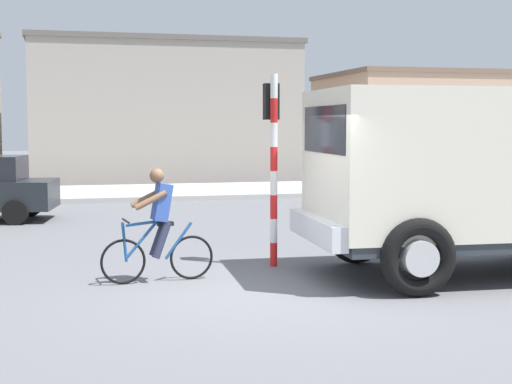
{
  "coord_description": "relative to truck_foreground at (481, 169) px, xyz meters",
  "views": [
    {
      "loc": [
        -2.5,
        -10.1,
        2.38
      ],
      "look_at": [
        0.65,
        2.5,
        1.2
      ],
      "focal_mm": 52.73,
      "sensor_mm": 36.0,
      "label": 1
    }
  ],
  "objects": [
    {
      "name": "cyclist",
      "position": [
        -4.99,
        0.67,
        -0.8
      ],
      "size": [
        1.72,
        0.52,
        1.72
      ],
      "color": "black",
      "rests_on": "ground"
    },
    {
      "name": "building_mid_block",
      "position": [
        -2.33,
        22.57,
        1.25
      ],
      "size": [
        10.97,
        8.04,
        5.82
      ],
      "color": "#9E9389",
      "rests_on": "ground"
    },
    {
      "name": "building_corner_right",
      "position": [
        9.27,
        22.1,
        0.7
      ],
      "size": [
        7.32,
        7.58,
        4.74
      ],
      "color": "tan",
      "rests_on": "ground"
    },
    {
      "name": "traffic_light_pole",
      "position": [
        -2.97,
        1.54,
        0.4
      ],
      "size": [
        0.24,
        0.43,
        3.2
      ],
      "color": "red",
      "rests_on": "ground"
    },
    {
      "name": "truck_foreground",
      "position": [
        0.0,
        0.0,
        0.0
      ],
      "size": [
        5.53,
        3.03,
        2.9
      ],
      "color": "silver",
      "rests_on": "ground"
    },
    {
      "name": "ground_plane",
      "position": [
        -3.78,
        -0.44,
        -1.67
      ],
      "size": [
        120.0,
        120.0,
        0.0
      ],
      "primitive_type": "plane",
      "color": "slate"
    },
    {
      "name": "sidewalk_far",
      "position": [
        -3.78,
        14.87,
        -1.59
      ],
      "size": [
        80.0,
        5.0,
        0.16
      ],
      "primitive_type": "cube",
      "color": "#ADADA8",
      "rests_on": "ground"
    }
  ]
}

